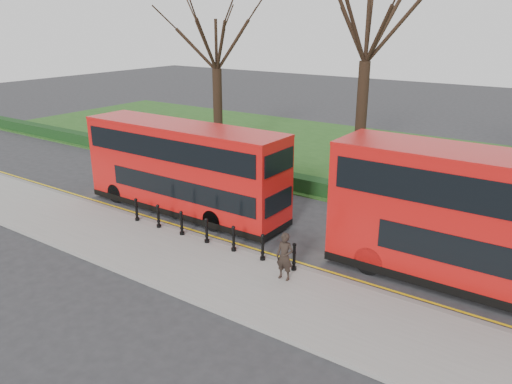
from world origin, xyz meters
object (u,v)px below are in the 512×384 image
Objects in this scene: bollard_row at (207,231)px; bus_rear at (510,229)px; pedestrian at (285,257)px; bus_lead at (183,169)px.

bollard_row is 10.88m from bus_rear.
bollard_row is 4.23m from pedestrian.
bus_rear is at bearing 1.37° from bus_lead.
bus_lead is at bearing -178.63° from bus_rear.
bus_lead is 0.90× the size of bus_rear.
pedestrian is (4.14, -0.76, 0.35)m from bollard_row.
bollard_row is 4.36m from bus_lead.
bus_lead reaches higher than bollard_row.
bus_rear is (13.76, 0.33, 0.24)m from bus_lead.
bus_rear is 6.89× the size of pedestrian.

